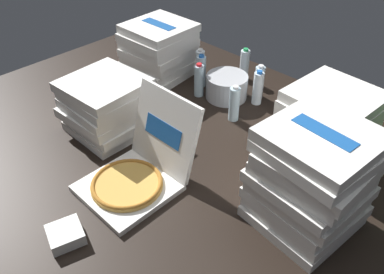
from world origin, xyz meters
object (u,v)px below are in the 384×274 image
object	(u,v)px
pizza_stack_right_far	(312,179)
ice_bucket	(227,87)
water_bottle_6	(234,104)
water_bottle_2	(259,82)
water_bottle_3	(200,65)
open_pizza_box	(138,169)
pizza_stack_left_mid	(159,50)
water_bottle_0	(258,88)
water_bottle_1	(244,65)
pizza_stack_left_near	(107,106)
water_bottle_5	(199,80)
water_bottle_4	(201,71)
napkin_pile	(66,235)
pizza_stack_left_far	(328,124)

from	to	relation	value
pizza_stack_right_far	ice_bucket	distance (m)	1.05
water_bottle_6	water_bottle_2	bearing A→B (deg)	98.84
water_bottle_3	water_bottle_6	size ratio (longest dim) A/B	1.00
ice_bucket	open_pizza_box	bearing A→B (deg)	-76.82
pizza_stack_left_mid	water_bottle_0	bearing A→B (deg)	14.00
water_bottle_1	water_bottle_2	distance (m)	0.24
pizza_stack_left_near	water_bottle_5	xyz separation A→B (m)	(0.11, 0.62, -0.05)
water_bottle_2	water_bottle_5	bearing A→B (deg)	-139.16
ice_bucket	water_bottle_5	bearing A→B (deg)	-143.30
water_bottle_3	water_bottle_6	bearing A→B (deg)	-23.94
water_bottle_0	water_bottle_2	distance (m)	0.07
water_bottle_3	water_bottle_5	distance (m)	0.21
water_bottle_4	napkin_pile	bearing A→B (deg)	-70.48
water_bottle_1	napkin_pile	size ratio (longest dim) A/B	1.63
open_pizza_box	pizza_stack_right_far	bearing A→B (deg)	27.72
pizza_stack_right_far	water_bottle_3	bearing A→B (deg)	153.68
pizza_stack_left_near	water_bottle_1	bearing A→B (deg)	79.68
open_pizza_box	ice_bucket	size ratio (longest dim) A/B	1.96
ice_bucket	napkin_pile	xyz separation A→B (m)	(0.25, -1.32, -0.05)
pizza_stack_left_mid	pizza_stack_right_far	bearing A→B (deg)	-16.95
pizza_stack_left_far	water_bottle_0	world-z (taller)	pizza_stack_left_far
water_bottle_4	napkin_pile	distance (m)	1.39
water_bottle_2	napkin_pile	size ratio (longest dim) A/B	1.63
pizza_stack_left_mid	water_bottle_2	size ratio (longest dim) A/B	1.98
ice_bucket	water_bottle_1	bearing A→B (deg)	104.57
water_bottle_2	pizza_stack_left_mid	bearing A→B (deg)	-160.36
water_bottle_0	water_bottle_4	xyz separation A→B (m)	(-0.39, -0.09, 0.00)
pizza_stack_left_near	ice_bucket	size ratio (longest dim) A/B	1.65
pizza_stack_left_mid	water_bottle_5	size ratio (longest dim) A/B	1.98
water_bottle_0	water_bottle_2	size ratio (longest dim) A/B	1.00
water_bottle_5	water_bottle_6	xyz separation A→B (m)	(0.33, -0.05, 0.00)
water_bottle_6	water_bottle_3	bearing A→B (deg)	156.06
pizza_stack_right_far	ice_bucket	xyz separation A→B (m)	(-0.89, 0.53, -0.16)
pizza_stack_right_far	water_bottle_4	size ratio (longest dim) A/B	2.09
water_bottle_3	napkin_pile	xyz separation A→B (m)	(0.53, -1.37, -0.08)
ice_bucket	water_bottle_6	xyz separation A→B (m)	(0.19, -0.16, 0.03)
ice_bucket	water_bottle_5	distance (m)	0.18
water_bottle_0	water_bottle_3	world-z (taller)	same
pizza_stack_right_far	water_bottle_6	bearing A→B (deg)	152.13
pizza_stack_left_far	pizza_stack_right_far	bearing A→B (deg)	-69.37
pizza_stack_left_far	water_bottle_1	bearing A→B (deg)	157.31
ice_bucket	water_bottle_4	xyz separation A→B (m)	(-0.21, -0.01, 0.03)
water_bottle_0	water_bottle_4	world-z (taller)	same
pizza_stack_left_mid	ice_bucket	bearing A→B (deg)	10.52
pizza_stack_left_near	water_bottle_4	xyz separation A→B (m)	(0.04, 0.72, -0.05)
pizza_stack_right_far	pizza_stack_left_far	size ratio (longest dim) A/B	1.04
pizza_stack_left_mid	water_bottle_0	size ratio (longest dim) A/B	1.98
ice_bucket	water_bottle_5	world-z (taller)	water_bottle_5
open_pizza_box	water_bottle_1	bearing A→B (deg)	103.50
pizza_stack_left_near	water_bottle_0	xyz separation A→B (m)	(0.43, 0.80, -0.05)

